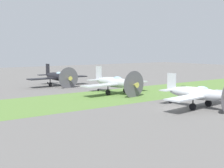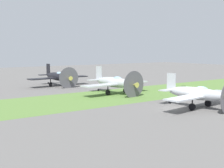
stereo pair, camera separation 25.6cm
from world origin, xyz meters
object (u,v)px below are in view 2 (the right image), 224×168
at_px(airplane_lead, 198,94).
at_px(fuel_drum, 183,89).
at_px(airplane_wingman, 115,82).
at_px(supply_crate, 200,93).
at_px(airplane_trail, 58,77).

xyz_separation_m(airplane_lead, fuel_drum, (-7.70, -8.55, -1.00)).
distance_m(airplane_wingman, fuel_drum, 9.63).
xyz_separation_m(airplane_wingman, supply_crate, (-7.97, 7.44, -1.21)).
distance_m(airplane_trail, supply_crate, 22.45).
distance_m(airplane_wingman, airplane_trail, 12.75).
relative_size(fuel_drum, supply_crate, 1.00).
bearing_deg(airplane_wingman, fuel_drum, 149.87).
height_order(airplane_lead, airplane_trail, airplane_trail).
distance_m(airplane_lead, fuel_drum, 11.55).
bearing_deg(airplane_lead, airplane_wingman, -92.44).
xyz_separation_m(airplane_trail, supply_crate, (-10.11, 20.01, -1.18)).
bearing_deg(airplane_trail, supply_crate, 114.35).
height_order(airplane_wingman, supply_crate, airplane_wingman).
bearing_deg(supply_crate, airplane_wingman, -43.05).
bearing_deg(fuel_drum, airplane_wingman, -25.49).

